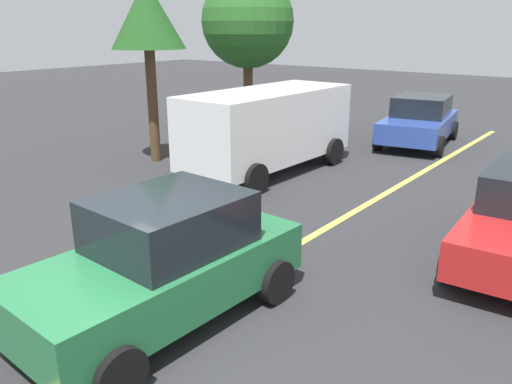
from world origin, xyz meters
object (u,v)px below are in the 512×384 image
at_px(white_van, 268,125).
at_px(tree_left_verge, 248,22).
at_px(car_green_crossing, 164,261).
at_px(tree_centre_verge, 147,17).
at_px(car_blue_approaching, 419,120).

relative_size(white_van, tree_left_verge, 0.93).
height_order(car_green_crossing, tree_centre_verge, tree_centre_verge).
xyz_separation_m(white_van, car_blue_approaching, (5.78, -1.95, -0.46)).
relative_size(car_blue_approaching, tree_centre_verge, 0.89).
bearing_deg(tree_left_verge, car_blue_approaching, -78.11).
distance_m(car_green_crossing, tree_centre_verge, 9.23).
xyz_separation_m(white_van, tree_left_verge, (4.46, 4.30, 2.66)).
relative_size(car_blue_approaching, tree_left_verge, 0.79).
distance_m(white_van, tree_left_verge, 6.74).
height_order(car_green_crossing, tree_left_verge, tree_left_verge).
height_order(car_blue_approaching, tree_left_verge, tree_left_verge).
relative_size(tree_left_verge, tree_centre_verge, 1.13).
bearing_deg(white_van, tree_left_verge, 43.94).
xyz_separation_m(car_green_crossing, tree_centre_verge, (5.62, 6.61, 3.17)).
bearing_deg(car_blue_approaching, tree_centre_verge, 142.70).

